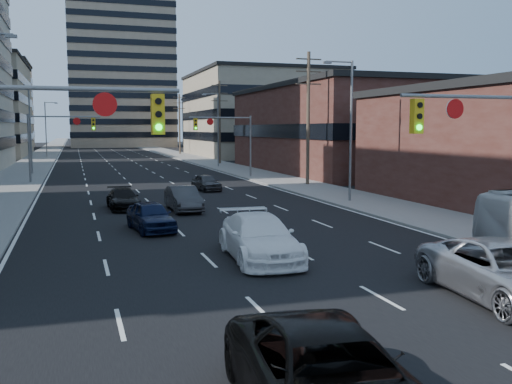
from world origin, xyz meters
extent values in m
cube|color=black|center=(0.00, 130.00, 0.01)|extent=(18.00, 300.00, 0.02)
cube|color=slate|center=(-11.50, 130.00, 0.07)|extent=(5.00, 300.00, 0.15)
cube|color=slate|center=(11.50, 130.00, 0.07)|extent=(5.00, 300.00, 0.15)
cube|color=#472119|center=(24.00, 50.00, 4.50)|extent=(20.00, 30.00, 9.00)
cube|color=gray|center=(25.00, 88.00, 7.00)|extent=(22.00, 28.00, 14.00)
cube|color=gray|center=(6.00, 150.00, 29.00)|extent=(26.00, 26.00, 58.00)
cube|color=gray|center=(32.00, 130.00, 6.00)|extent=(22.00, 22.00, 12.00)
cylinder|color=slate|center=(-6.75, 8.00, 5.80)|extent=(6.50, 0.12, 0.12)
cube|color=gold|center=(-4.10, 8.00, 5.15)|extent=(0.35, 0.28, 1.10)
cylinder|color=black|center=(-4.10, 7.84, 5.50)|extent=(0.18, 0.06, 0.18)
cylinder|color=black|center=(-4.10, 7.84, 5.15)|extent=(0.18, 0.06, 0.18)
cylinder|color=#0CE526|center=(-4.10, 7.84, 4.80)|extent=(0.18, 0.06, 0.18)
cylinder|color=white|center=(-5.50, 7.97, 5.40)|extent=(0.64, 0.06, 0.64)
cylinder|color=slate|center=(6.75, 8.00, 5.80)|extent=(6.50, 0.12, 0.12)
cube|color=gold|center=(4.10, 8.00, 5.15)|extent=(0.35, 0.28, 1.10)
cylinder|color=black|center=(4.10, 7.84, 5.50)|extent=(0.18, 0.06, 0.18)
cylinder|color=black|center=(4.10, 7.84, 5.15)|extent=(0.18, 0.06, 0.18)
cylinder|color=#0CE526|center=(4.10, 7.84, 4.80)|extent=(0.18, 0.06, 0.18)
cylinder|color=white|center=(5.50, 7.97, 5.40)|extent=(0.64, 0.06, 0.64)
cylinder|color=slate|center=(-10.00, 45.00, 3.00)|extent=(0.18, 0.18, 6.00)
cylinder|color=slate|center=(-7.00, 45.00, 5.80)|extent=(6.00, 0.12, 0.12)
cube|color=gold|center=(-4.60, 45.00, 5.15)|extent=(0.35, 0.28, 1.10)
cylinder|color=black|center=(-4.60, 44.84, 5.50)|extent=(0.18, 0.06, 0.18)
cylinder|color=black|center=(-4.60, 44.84, 5.15)|extent=(0.18, 0.06, 0.18)
cylinder|color=#0CE526|center=(-4.60, 44.84, 4.80)|extent=(0.18, 0.06, 0.18)
cylinder|color=white|center=(-6.00, 44.97, 5.40)|extent=(0.64, 0.06, 0.64)
cylinder|color=slate|center=(10.00, 45.00, 3.00)|extent=(0.18, 0.18, 6.00)
cylinder|color=slate|center=(7.00, 45.00, 5.80)|extent=(6.00, 0.12, 0.12)
cube|color=gold|center=(4.60, 45.00, 5.15)|extent=(0.35, 0.28, 1.10)
cylinder|color=black|center=(4.60, 44.84, 5.50)|extent=(0.18, 0.06, 0.18)
cylinder|color=black|center=(4.60, 44.84, 5.15)|extent=(0.18, 0.06, 0.18)
cylinder|color=#0CE526|center=(4.60, 44.84, 4.80)|extent=(0.18, 0.06, 0.18)
cylinder|color=white|center=(6.00, 44.97, 5.40)|extent=(0.64, 0.06, 0.64)
cylinder|color=#4C3D2D|center=(12.20, 36.00, 5.50)|extent=(0.28, 0.28, 11.00)
cube|color=#4C3D2D|center=(12.20, 36.00, 10.40)|extent=(2.20, 0.10, 0.10)
cube|color=#4C3D2D|center=(12.20, 36.00, 9.40)|extent=(2.20, 0.10, 0.10)
cube|color=#4C3D2D|center=(12.20, 36.00, 8.40)|extent=(2.20, 0.10, 0.10)
cylinder|color=#4C3D2D|center=(12.20, 66.00, 5.50)|extent=(0.28, 0.28, 11.00)
cube|color=#4C3D2D|center=(12.20, 66.00, 10.40)|extent=(2.20, 0.10, 0.10)
cube|color=#4C3D2D|center=(12.20, 66.00, 9.40)|extent=(2.20, 0.10, 0.10)
cube|color=#4C3D2D|center=(12.20, 66.00, 8.40)|extent=(2.20, 0.10, 0.10)
cylinder|color=#4C3D2D|center=(12.20, 96.00, 5.50)|extent=(0.28, 0.28, 11.00)
cube|color=#4C3D2D|center=(12.20, 96.00, 10.40)|extent=(2.20, 0.10, 0.10)
cube|color=#4C3D2D|center=(12.20, 96.00, 9.40)|extent=(2.20, 0.10, 0.10)
cube|color=#4C3D2D|center=(12.20, 96.00, 8.40)|extent=(2.20, 0.10, 0.10)
cube|color=slate|center=(-8.80, 20.00, 8.82)|extent=(0.50, 0.22, 0.14)
cylinder|color=slate|center=(-10.50, 55.00, 4.50)|extent=(0.16, 0.16, 9.00)
cylinder|color=slate|center=(-9.60, 55.00, 8.90)|extent=(1.80, 0.10, 0.10)
cube|color=slate|center=(-8.80, 55.00, 8.82)|extent=(0.50, 0.22, 0.14)
cylinder|color=slate|center=(-10.50, 90.00, 4.50)|extent=(0.16, 0.16, 9.00)
cylinder|color=slate|center=(-9.60, 90.00, 8.90)|extent=(1.80, 0.10, 0.10)
cube|color=slate|center=(-8.80, 90.00, 8.82)|extent=(0.50, 0.22, 0.14)
cylinder|color=slate|center=(10.50, 25.00, 4.50)|extent=(0.16, 0.16, 9.00)
cylinder|color=slate|center=(9.60, 25.00, 8.90)|extent=(1.80, 0.10, 0.10)
cube|color=slate|center=(8.80, 25.00, 8.82)|extent=(0.50, 0.22, 0.14)
cylinder|color=slate|center=(10.50, 60.00, 4.50)|extent=(0.16, 0.16, 9.00)
cylinder|color=slate|center=(9.60, 60.00, 8.90)|extent=(1.80, 0.10, 0.10)
cube|color=slate|center=(8.80, 60.00, 8.82)|extent=(0.50, 0.22, 0.14)
imported|color=black|center=(-2.58, 0.06, 0.78)|extent=(3.06, 5.82, 1.56)
imported|color=white|center=(0.01, 11.61, 0.81)|extent=(2.61, 5.71, 1.62)
imported|color=#B0B0B5|center=(4.97, 4.76, 0.82)|extent=(3.18, 6.10, 1.64)
imported|color=black|center=(-3.01, 18.69, 0.70)|extent=(2.16, 4.29, 1.40)
imported|color=#323235|center=(-0.38, 24.62, 0.72)|extent=(1.63, 4.38, 1.43)
imported|color=black|center=(-3.64, 26.48, 0.61)|extent=(1.85, 4.27, 1.23)
imported|color=#38373A|center=(3.32, 34.93, 0.64)|extent=(1.93, 3.88, 1.27)
camera|label=1|loc=(-6.33, -7.83, 4.76)|focal=40.00mm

